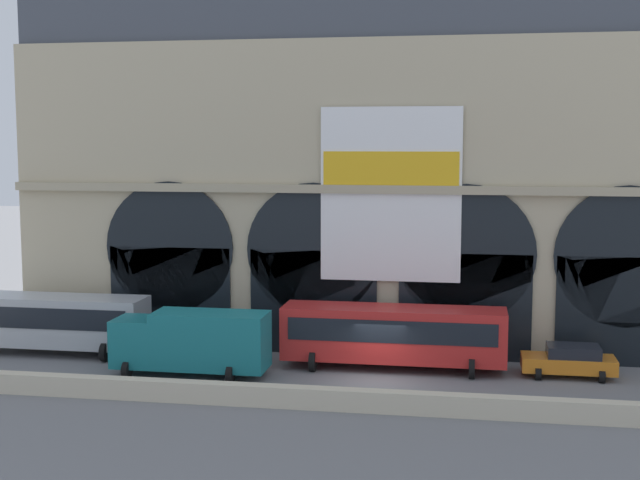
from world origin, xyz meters
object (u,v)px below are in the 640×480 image
(bus_center, at_px, (393,334))
(box_truck_midwest, at_px, (193,341))
(car_mideast, at_px, (570,361))
(bus_west, at_px, (45,320))

(bus_center, bearing_deg, box_truck_midwest, -163.28)
(bus_center, height_order, car_mideast, bus_center)
(bus_west, relative_size, box_truck_midwest, 1.47)
(bus_west, height_order, box_truck_midwest, box_truck_midwest)
(box_truck_midwest, relative_size, car_mideast, 1.70)
(bus_west, xyz_separation_m, car_mideast, (27.03, -0.08, -0.98))
(bus_west, height_order, bus_center, same)
(car_mideast, bearing_deg, bus_west, 179.84)
(bus_west, xyz_separation_m, bus_center, (18.57, -0.08, 0.00))
(box_truck_midwest, bearing_deg, bus_west, 162.37)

